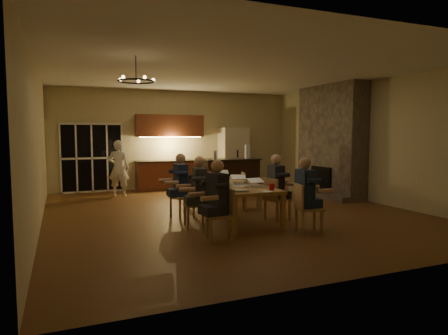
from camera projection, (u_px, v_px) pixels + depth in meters
floor at (230, 212)px, 9.23m from camera, size 9.00×9.00×0.00m
back_wall at (177, 140)px, 13.25m from camera, size 8.00×0.04×3.20m
left_wall at (36, 145)px, 7.56m from camera, size 0.04×9.00×3.20m
right_wall at (369, 141)px, 10.61m from camera, size 0.04×9.00×3.20m
ceiling at (231, 71)px, 8.95m from camera, size 8.00×9.00×0.04m
french_doors at (92, 158)px, 12.23m from camera, size 1.86×0.08×2.10m
fireplace at (331, 141)px, 11.60m from camera, size 0.58×2.50×3.20m
kitchenette at (171, 152)px, 12.88m from camera, size 2.24×0.68×2.40m
refrigerator at (233, 157)px, 13.68m from camera, size 0.90×0.68×2.00m
dining_table at (229, 201)px, 8.57m from camera, size 1.10×2.97×0.75m
bar_island at (230, 177)px, 11.56m from camera, size 1.74×0.72×1.08m
chair_left_near at (220, 215)px, 6.76m from camera, size 0.52×0.52×0.89m
chair_left_mid at (196, 204)px, 7.77m from camera, size 0.49×0.49×0.89m
chair_left_far at (182, 196)px, 8.71m from camera, size 0.55×0.55×0.89m
chair_right_near at (309, 208)px, 7.36m from camera, size 0.53×0.53×0.89m
chair_right_mid at (277, 199)px, 8.38m from camera, size 0.53×0.53×0.89m
chair_right_far at (252, 191)px, 9.46m from camera, size 0.54×0.54×0.89m
person_left_near at (217, 200)px, 6.76m from camera, size 0.68×0.68×1.38m
person_right_near at (305, 194)px, 7.40m from camera, size 0.66×0.66×1.38m
person_left_mid at (200, 192)px, 7.71m from camera, size 0.68×0.68×1.38m
person_right_mid at (276, 187)px, 8.39m from camera, size 0.65×0.65×1.38m
person_left_far at (181, 185)px, 8.74m from camera, size 0.61×0.61×1.38m
standing_person at (119, 168)px, 11.42m from camera, size 0.69×0.58×1.62m
chandelier at (136, 81)px, 7.15m from camera, size 0.65×0.65×0.03m
laptop_a at (239, 185)px, 7.42m from camera, size 0.36×0.32×0.23m
laptop_b at (258, 181)px, 7.92m from camera, size 0.34×0.31×0.23m
laptop_c at (221, 179)px, 8.42m from camera, size 0.36×0.32×0.23m
laptop_d at (239, 178)px, 8.54m from camera, size 0.39×0.37×0.23m
laptop_e at (201, 173)px, 9.51m from camera, size 0.33×0.29×0.23m
laptop_f at (222, 173)px, 9.63m from camera, size 0.38×0.35×0.23m
mug_front at (235, 184)px, 8.03m from camera, size 0.08×0.08×0.10m
mug_mid at (223, 178)px, 9.13m from camera, size 0.07×0.07×0.10m
mug_back at (203, 177)px, 9.20m from camera, size 0.09×0.09×0.10m
redcup_near at (272, 187)px, 7.53m from camera, size 0.10×0.10×0.12m
redcup_mid at (204, 180)px, 8.68m from camera, size 0.08×0.08×0.12m
redcup_far at (210, 174)px, 9.89m from camera, size 0.09×0.09×0.12m
can_silver at (246, 184)px, 7.89m from camera, size 0.07×0.07×0.12m
can_cola at (199, 175)px, 9.75m from camera, size 0.07×0.07×0.12m
plate_near at (257, 186)px, 8.11m from camera, size 0.26×0.26×0.02m
plate_left at (230, 189)px, 7.59m from camera, size 0.23×0.23×0.02m
plate_far at (233, 179)px, 9.31m from camera, size 0.28×0.28×0.02m
notepad at (266, 192)px, 7.29m from camera, size 0.21×0.25×0.01m
bar_bottle at (215, 155)px, 11.37m from camera, size 0.08×0.08×0.24m
bar_blender at (247, 152)px, 11.67m from camera, size 0.14×0.14×0.40m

